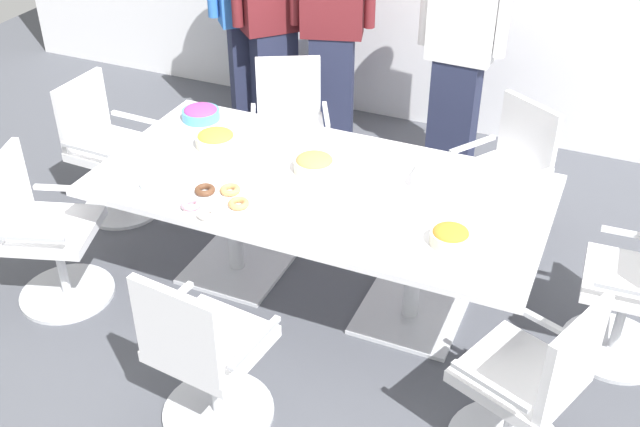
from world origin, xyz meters
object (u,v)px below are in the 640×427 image
Objects in this scene: office_chair_1 at (290,135)px; person_standing_1 at (273,18)px; plate_stack at (159,184)px; person_standing_0 at (249,10)px; office_chair_2 at (109,155)px; office_chair_6 at (640,292)px; person_standing_2 at (332,22)px; donut_platter at (215,202)px; snack_bowl_candy_mix at (201,113)px; office_chair_3 at (45,237)px; office_chair_0 at (503,183)px; conference_table at (320,202)px; napkin_pile at (435,176)px; person_standing_3 at (460,48)px; snack_bowl_cookies at (314,163)px; office_chair_5 at (528,391)px; office_chair_4 at (205,359)px; snack_bowl_chips_yellow at (216,139)px; snack_bowl_chips_orange at (450,236)px.

person_standing_1 reaches higher than office_chair_1.
person_standing_0 is at bearing 105.22° from plate_stack.
office_chair_2 is 1.00× the size of office_chair_6.
person_standing_2 is 2.14m from donut_platter.
snack_bowl_candy_mix is at bearing 64.48° from person_standing_0.
donut_platter is at bearing 72.68° from person_standing_0.
office_chair_3 is 0.77m from plate_stack.
office_chair_0 is 1.73m from person_standing_2.
conference_table is 0.63m from napkin_pile.
snack_bowl_candy_mix reaches higher than conference_table.
office_chair_1 reaches higher than donut_platter.
office_chair_1 and office_chair_3 have the same top height.
person_standing_3 is 1.83m from snack_bowl_candy_mix.
person_standing_3 reaches higher than office_chair_6.
office_chair_1 is 1.22m from office_chair_2.
conference_table is 0.86m from plate_stack.
plate_stack is 1.46m from napkin_pile.
snack_bowl_cookies is 0.61m from donut_platter.
person_standing_1 is 7.92× the size of snack_bowl_candy_mix.
snack_bowl_cookies is at bearing 34.66° from plate_stack.
person_standing_1 is 9.25× the size of napkin_pile.
office_chair_4 is at bearing 127.13° from office_chair_5.
office_chair_1 is 1.30m from person_standing_3.
office_chair_5 reaches higher than snack_bowl_candy_mix.
conference_table is 1.54m from office_chair_3.
plate_stack is (0.34, -2.04, -0.20)m from person_standing_1.
person_standing_3 reaches higher than napkin_pile.
snack_bowl_chips_yellow reaches higher than donut_platter.
office_chair_2 is at bearing 167.13° from snack_bowl_chips_orange.
office_chair_2 reaches higher than plate_stack.
plate_stack is at bearing 70.34° from person_standing_2.
person_standing_1 is at bearing 66.51° from office_chair_5.
office_chair_4 is (1.30, -0.47, 0.00)m from office_chair_3.
conference_table is at bearing 96.14° from office_chair_1.
snack_bowl_chips_orange is (0.87, 0.83, 0.39)m from office_chair_4.
office_chair_5 is 1.75m from donut_platter.
office_chair_2 is (-0.98, -0.73, 0.00)m from office_chair_1.
office_chair_5 is 3.15m from person_standing_2.
conference_table is 10.39× the size of snack_bowl_candy_mix.
person_standing_3 is (0.29, 1.72, 0.31)m from conference_table.
person_standing_1 reaches higher than snack_bowl_chips_orange.
office_chair_3 reaches higher than donut_platter.
office_chair_2 is 2.24m from napkin_pile.
person_standing_0 is 7.90× the size of snack_bowl_chips_yellow.
office_chair_1 is 3.94× the size of snack_bowl_candy_mix.
donut_platter is (0.70, -2.08, -0.19)m from person_standing_1.
snack_bowl_chips_orange is 1.55m from snack_bowl_chips_yellow.
office_chair_5 is 0.51× the size of person_standing_3.
office_chair_5 is (1.29, -0.71, -0.22)m from conference_table.
person_standing_1 reaches higher than office_chair_6.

